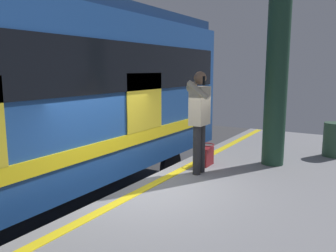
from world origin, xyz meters
The scene contains 10 objects.
ground_plane centered at (0.00, 0.00, 0.00)m, with size 24.65×24.65×0.00m, color #3D3D3F.
platform centered at (0.00, 1.90, 0.56)m, with size 12.10×3.81×1.13m, color gray.
safety_line centered at (0.00, 0.30, 1.13)m, with size 11.86×0.16×0.01m, color yellow.
track_rail_near centered at (0.00, -1.50, 0.08)m, with size 15.73×0.08×0.16m, color slate.
track_rail_far centered at (0.00, -2.93, 0.08)m, with size 15.73×0.08×0.16m, color slate.
train_carriage centered at (0.65, -2.21, 2.59)m, with size 10.42×3.12×4.10m.
passenger centered at (-0.97, 0.65, 2.20)m, with size 0.57×0.55×1.82m.
handbag centered at (-1.49, 0.56, 1.32)m, with size 0.35×0.32×0.42m.
station_column centered at (-2.26, 1.64, 3.04)m, with size 0.42×0.42×3.82m, color #1E3F2D.
trash_bin centered at (-3.56, 2.61, 1.49)m, with size 0.45×0.45×0.73m, color #2D4C38.
Camera 1 is at (4.43, 3.26, 2.98)m, focal length 36.55 mm.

